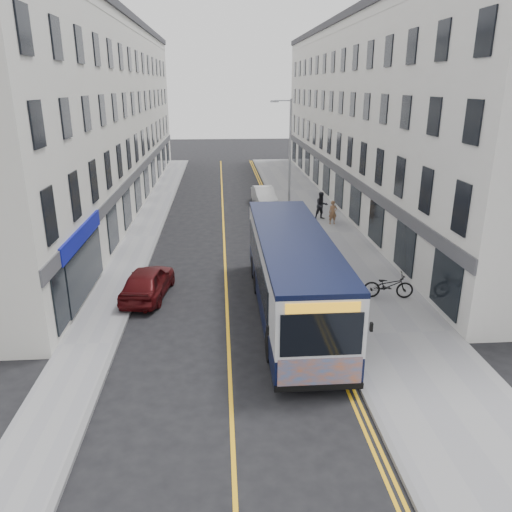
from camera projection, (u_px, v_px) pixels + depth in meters
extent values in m
plane|color=black|center=(228.00, 326.00, 19.20)|extent=(140.00, 140.00, 0.00)
cube|color=gray|center=(325.00, 233.00, 30.93)|extent=(4.50, 64.00, 0.12)
cube|color=gray|center=(141.00, 237.00, 30.16)|extent=(2.00, 64.00, 0.12)
cube|color=slate|center=(289.00, 234.00, 30.78)|extent=(0.18, 64.00, 0.13)
cube|color=slate|center=(158.00, 237.00, 30.22)|extent=(0.18, 64.00, 0.13)
cube|color=yellow|center=(224.00, 236.00, 30.52)|extent=(0.12, 64.00, 0.01)
cube|color=yellow|center=(281.00, 235.00, 30.76)|extent=(0.10, 64.00, 0.01)
cube|color=yellow|center=(285.00, 235.00, 30.78)|extent=(0.10, 64.00, 0.01)
cube|color=silver|center=(373.00, 117.00, 37.68)|extent=(6.00, 46.00, 13.00)
cube|color=silver|center=(97.00, 118.00, 36.27)|extent=(6.00, 46.00, 13.00)
cylinder|color=#9A9CA3|center=(290.00, 165.00, 31.40)|extent=(0.14, 0.14, 8.00)
cylinder|color=#9A9CA3|center=(283.00, 100.00, 30.09)|extent=(1.00, 0.08, 0.08)
cube|color=#9A9CA3|center=(275.00, 101.00, 30.07)|extent=(0.50, 0.18, 0.12)
cube|color=black|center=(292.00, 296.00, 19.88)|extent=(2.62, 11.55, 0.94)
cube|color=silver|center=(292.00, 262.00, 19.42)|extent=(2.62, 11.55, 1.89)
cube|color=black|center=(293.00, 237.00, 19.09)|extent=(2.64, 11.55, 0.17)
cube|color=black|center=(257.00, 263.00, 19.99)|extent=(0.04, 9.03, 1.21)
cube|color=black|center=(323.00, 261.00, 20.18)|extent=(0.04, 9.03, 1.21)
cube|color=black|center=(322.00, 335.00, 13.99)|extent=(2.36, 0.04, 1.31)
cube|color=#DA5C12|center=(320.00, 374.00, 14.40)|extent=(2.47, 0.04, 1.00)
cube|color=orange|center=(323.00, 308.00, 13.71)|extent=(2.10, 0.04, 0.29)
cylinder|color=black|center=(271.00, 347.00, 16.64)|extent=(0.29, 1.05, 1.05)
cylinder|color=black|center=(341.00, 344.00, 16.80)|extent=(0.29, 1.05, 1.05)
cylinder|color=black|center=(258.00, 282.00, 22.08)|extent=(0.29, 1.05, 1.05)
cylinder|color=black|center=(311.00, 281.00, 22.25)|extent=(0.29, 1.05, 1.05)
cylinder|color=black|center=(255.00, 267.00, 23.86)|extent=(0.29, 1.05, 1.05)
cylinder|color=black|center=(304.00, 266.00, 24.03)|extent=(0.29, 1.05, 1.05)
imported|color=black|center=(388.00, 285.00, 21.30)|extent=(2.20, 1.00, 1.12)
imported|color=brown|center=(333.00, 212.00, 32.58)|extent=(0.60, 0.43, 1.55)
imported|color=black|center=(321.00, 206.00, 33.74)|extent=(1.03, 0.87, 1.86)
imported|color=silver|center=(264.00, 196.00, 38.33)|extent=(1.81, 4.31, 1.39)
imported|color=#4A0C0E|center=(148.00, 282.00, 21.63)|extent=(2.23, 4.34, 1.41)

